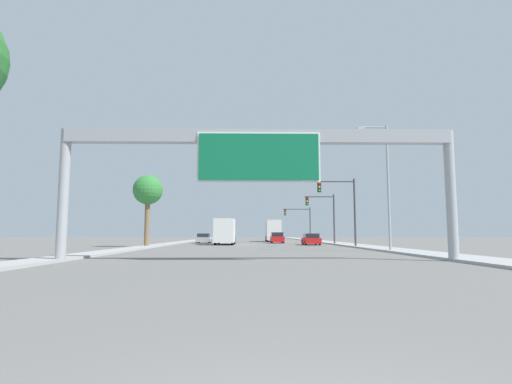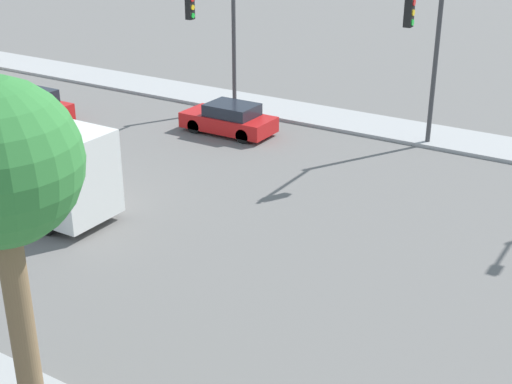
{
  "view_description": "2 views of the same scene",
  "coord_description": "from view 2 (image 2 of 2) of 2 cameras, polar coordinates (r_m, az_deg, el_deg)",
  "views": [
    {
      "loc": [
        -0.47,
        -2.35,
        1.43
      ],
      "look_at": [
        0.0,
        26.35,
        4.39
      ],
      "focal_mm": 28.0,
      "sensor_mm": 36.0,
      "label": 1
    },
    {
      "loc": [
        -18.4,
        28.89,
        10.29
      ],
      "look_at": [
        -1.8,
        39.23,
        1.88
      ],
      "focal_mm": 50.0,
      "sensor_mm": 36.0,
      "label": 2
    }
  ],
  "objects": [
    {
      "name": "sidewalk_right",
      "position": [
        44.17,
        -14.24,
        9.2
      ],
      "size": [
        3.0,
        120.0,
        0.15
      ],
      "color": "#A6A6A6",
      "rests_on": "ground"
    },
    {
      "name": "car_far_left",
      "position": [
        35.5,
        -17.67,
        6.54
      ],
      "size": [
        1.82,
        4.2,
        1.54
      ],
      "color": "red",
      "rests_on": "ground"
    },
    {
      "name": "car_mid_center",
      "position": [
        32.18,
        -2.16,
        5.84
      ],
      "size": [
        1.85,
        4.21,
        1.38
      ],
      "color": "red",
      "rests_on": "ground"
    },
    {
      "name": "truck_box_primary",
      "position": [
        25.46,
        -18.37,
        2.1
      ],
      "size": [
        2.36,
        7.8,
        3.15
      ],
      "color": "white",
      "rests_on": "ground"
    },
    {
      "name": "traffic_light_near_intersection",
      "position": [
        29.5,
        13.62,
        11.59
      ],
      "size": [
        4.01,
        0.32,
        6.99
      ],
      "color": "#3D3D3F",
      "rests_on": "ground"
    },
    {
      "name": "traffic_light_mid_block",
      "position": [
        34.02,
        -2.91,
        12.97
      ],
      "size": [
        3.8,
        0.32,
        6.34
      ],
      "color": "#3D3D3F",
      "rests_on": "ground"
    }
  ]
}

